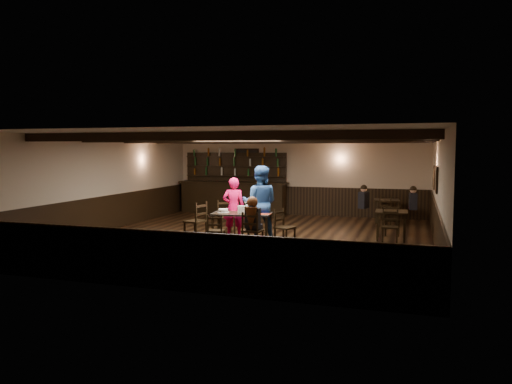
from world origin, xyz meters
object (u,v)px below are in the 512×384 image
(woman_pink, at_px, (234,208))
(man_blue, at_px, (260,203))
(dining_table, at_px, (242,217))
(chair_near_right, at_px, (251,228))
(chair_near_left, at_px, (216,228))
(cake, at_px, (223,211))
(bar_counter, at_px, (234,193))

(woman_pink, xyz_separation_m, man_blue, (0.78, -0.18, 0.16))
(dining_table, xyz_separation_m, chair_near_right, (0.53, -0.85, -0.13))
(chair_near_left, bearing_deg, chair_near_right, -2.31)
(chair_near_left, bearing_deg, cake, 97.78)
(chair_near_left, distance_m, cake, 0.84)
(woman_pink, bearing_deg, chair_near_left, 78.91)
(man_blue, distance_m, cake, 0.96)
(bar_counter, bearing_deg, cake, -72.16)
(man_blue, height_order, bar_counter, bar_counter)
(woman_pink, bearing_deg, dining_table, 111.10)
(chair_near_left, height_order, cake, cake)
(chair_near_left, xyz_separation_m, woman_pink, (-0.09, 1.46, 0.33))
(dining_table, relative_size, woman_pink, 0.96)
(chair_near_left, height_order, bar_counter, bar_counter)
(chair_near_right, height_order, man_blue, man_blue)
(chair_near_left, bearing_deg, man_blue, 61.50)
(chair_near_right, bearing_deg, man_blue, 99.06)
(cake, bearing_deg, dining_table, 5.48)
(dining_table, distance_m, chair_near_right, 1.01)
(chair_near_left, relative_size, cake, 2.75)
(woman_pink, relative_size, man_blue, 0.83)
(chair_near_right, xyz_separation_m, cake, (-1.01, 0.80, 0.26))
(cake, bearing_deg, woman_pink, 88.53)
(chair_near_right, relative_size, bar_counter, 0.22)
(dining_table, relative_size, man_blue, 0.80)
(dining_table, xyz_separation_m, woman_pink, (-0.46, 0.64, 0.14))
(dining_table, distance_m, chair_near_left, 0.92)
(dining_table, height_order, bar_counter, bar_counter)
(woman_pink, xyz_separation_m, cake, (-0.02, -0.69, -0.00))
(dining_table, relative_size, chair_near_right, 1.69)
(chair_near_left, distance_m, chair_near_right, 0.91)
(man_blue, bearing_deg, woman_pink, -22.98)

